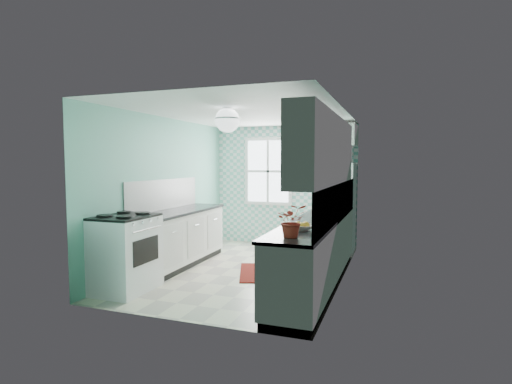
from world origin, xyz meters
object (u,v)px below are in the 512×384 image
(fridge, at_px, (335,208))
(potted_plant, at_px, (292,221))
(microwave, at_px, (335,154))
(stove, at_px, (125,252))
(sink, at_px, (327,213))
(ceiling_light, at_px, (227,120))
(fruit_bowl, at_px, (302,227))

(fridge, xyz_separation_m, potted_plant, (0.09, -3.68, 0.26))
(fridge, xyz_separation_m, microwave, (0.00, 0.00, 1.03))
(potted_plant, bearing_deg, stove, 171.91)
(sink, bearing_deg, fridge, 92.00)
(ceiling_light, distance_m, fridge, 3.20)
(ceiling_light, xyz_separation_m, potted_plant, (1.20, -1.06, -1.20))
(sink, xyz_separation_m, microwave, (-0.09, 1.44, 0.97))
(microwave, bearing_deg, stove, 51.58)
(ceiling_light, distance_m, sink, 2.19)
(ceiling_light, bearing_deg, fridge, 67.04)
(ceiling_light, height_order, fridge, ceiling_light)
(stove, relative_size, sink, 1.90)
(fruit_bowl, height_order, microwave, microwave)
(ceiling_light, height_order, fruit_bowl, ceiling_light)
(ceiling_light, bearing_deg, microwave, 67.04)
(fruit_bowl, bearing_deg, stove, -177.11)
(ceiling_light, bearing_deg, sink, 44.46)
(sink, relative_size, potted_plant, 1.49)
(stove, height_order, sink, sink)
(fridge, distance_m, microwave, 1.03)
(stove, relative_size, fruit_bowl, 3.55)
(stove, bearing_deg, sink, 42.03)
(sink, bearing_deg, ceiling_light, -137.30)
(ceiling_light, xyz_separation_m, sink, (1.20, 1.18, -1.39))
(sink, distance_m, fruit_bowl, 1.78)
(sink, xyz_separation_m, potted_plant, (-0.00, -2.24, 0.19))
(stove, distance_m, microwave, 4.28)
(ceiling_light, distance_m, stove, 2.27)
(fruit_bowl, distance_m, microwave, 3.35)
(fruit_bowl, distance_m, potted_plant, 0.48)
(fruit_bowl, bearing_deg, potted_plant, -90.00)
(fruit_bowl, bearing_deg, sink, 89.87)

